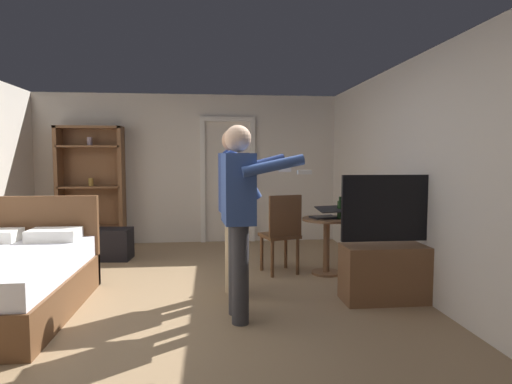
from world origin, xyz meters
TOP-DOWN VIEW (x-y plane):
  - ground_plane at (0.00, 0.00)m, footprint 7.30×7.30m
  - wall_back at (0.00, 3.38)m, footprint 5.26×0.12m
  - wall_right at (2.57, 0.00)m, footprint 0.12×6.88m
  - doorway_frame at (0.66, 3.30)m, footprint 0.93×0.08m
  - bookshelf at (-1.56, 3.16)m, footprint 1.04×0.32m
  - tv_flatscreen at (2.21, 0.02)m, footprint 1.13×0.40m
  - side_table at (1.79, 1.09)m, footprint 0.60×0.60m
  - laptop at (1.77, 1.05)m, footprint 0.40×0.41m
  - bottle_on_table at (1.93, 1.01)m, footprint 0.06×0.06m
  - wooden_chair at (1.24, 1.14)m, footprint 0.52×0.52m
  - person_blue_shirt at (0.62, -0.30)m, footprint 0.75×0.59m
  - person_striped_shirt at (0.61, 0.38)m, footprint 0.72×0.56m
  - suitcase_dark at (-1.05, 2.15)m, footprint 0.59×0.43m

SIDE VIEW (x-z plane):
  - ground_plane at x=0.00m, z-range 0.00..0.00m
  - suitcase_dark at x=-1.05m, z-range 0.00..0.44m
  - tv_flatscreen at x=2.21m, z-range -0.25..1.02m
  - side_table at x=1.79m, z-range 0.12..0.82m
  - wooden_chair at x=1.24m, z-range 0.05..1.04m
  - laptop at x=1.77m, z-range 0.67..0.83m
  - bottle_on_table at x=1.93m, z-range 0.68..0.95m
  - person_striped_shirt at x=0.61m, z-range 0.13..1.87m
  - person_blue_shirt at x=0.62m, z-range 0.14..1.87m
  - bookshelf at x=-1.56m, z-range 0.08..2.03m
  - doorway_frame at x=0.66m, z-range 0.16..2.29m
  - wall_back at x=0.00m, z-range 0.00..2.50m
  - wall_right at x=2.57m, z-range 0.00..2.50m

